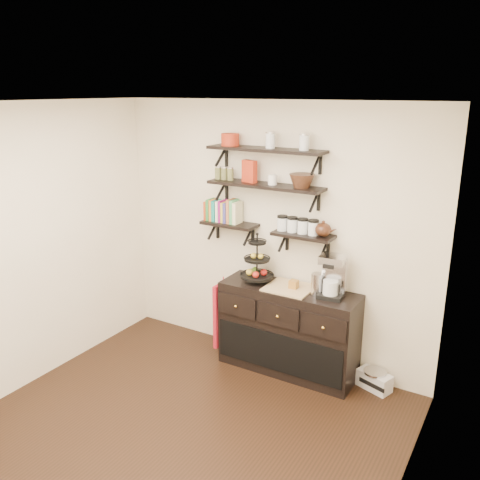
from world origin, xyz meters
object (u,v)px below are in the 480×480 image
object	(u,v)px
fruit_stand	(257,266)
sideboard	(288,330)
coffee_maker	(333,277)
radio	(374,380)

from	to	relation	value
fruit_stand	sideboard	bearing A→B (deg)	-0.55
sideboard	fruit_stand	xyz separation A→B (m)	(-0.37, 0.00, 0.62)
sideboard	fruit_stand	size ratio (longest dim) A/B	2.81
sideboard	coffee_maker	distance (m)	0.78
fruit_stand	coffee_maker	size ratio (longest dim) A/B	1.19
sideboard	radio	bearing A→B (deg)	6.93
coffee_maker	radio	world-z (taller)	coffee_maker
sideboard	fruit_stand	distance (m)	0.72
fruit_stand	coffee_maker	distance (m)	0.80
sideboard	coffee_maker	bearing A→B (deg)	3.77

